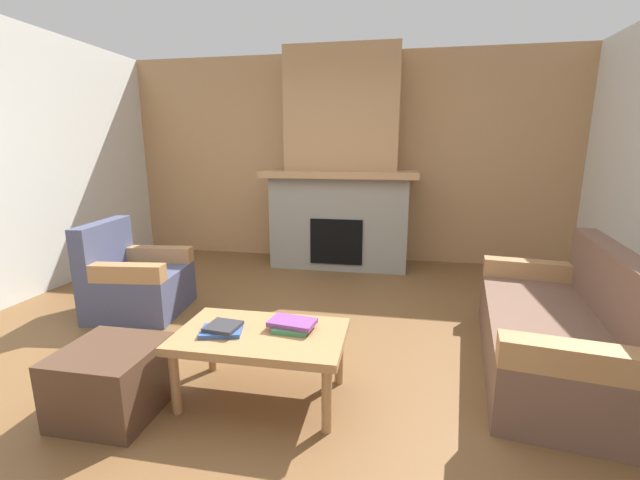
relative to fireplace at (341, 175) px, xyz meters
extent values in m
plane|color=brown|center=(0.00, -2.62, -1.16)|extent=(9.00, 9.00, 0.00)
cube|color=tan|center=(0.00, 0.38, 0.19)|extent=(6.00, 0.12, 2.70)
cube|color=gray|center=(0.00, -0.03, -0.59)|extent=(1.70, 0.70, 1.15)
cube|color=black|center=(0.00, -0.36, -0.78)|extent=(0.64, 0.08, 0.56)
cube|color=tan|center=(0.00, -0.08, 0.03)|extent=(1.90, 0.82, 0.08)
cube|color=tan|center=(0.00, 0.07, 0.80)|extent=(1.40, 0.50, 1.47)
cube|color=brown|center=(1.79, -2.36, -0.96)|extent=(1.10, 1.91, 0.40)
cube|color=brown|center=(2.13, -2.41, -0.54)|extent=(0.43, 1.80, 0.45)
cube|color=#A87A4C|center=(1.91, -1.55, -0.69)|extent=(0.85, 0.28, 0.15)
cube|color=#A87A4C|center=(1.67, -3.17, -0.69)|extent=(0.85, 0.28, 0.15)
cube|color=#474C6B|center=(-1.60, -1.98, -0.96)|extent=(0.84, 0.84, 0.40)
cube|color=#474C6B|center=(-1.91, -2.01, -0.54)|extent=(0.23, 0.77, 0.45)
cube|color=#A87A4C|center=(-1.57, -2.29, -0.69)|extent=(0.77, 0.23, 0.15)
cube|color=#A87A4C|center=(-1.64, -1.67, -0.69)|extent=(0.77, 0.23, 0.15)
cube|color=#A87A4C|center=(-0.06, -3.07, -0.76)|extent=(1.00, 0.60, 0.05)
cylinder|color=#A87A4C|center=(-0.50, -3.31, -0.97)|extent=(0.06, 0.06, 0.38)
cylinder|color=#A87A4C|center=(0.38, -3.31, -0.97)|extent=(0.06, 0.06, 0.38)
cylinder|color=#A87A4C|center=(-0.50, -2.83, -0.97)|extent=(0.06, 0.06, 0.38)
cylinder|color=#A87A4C|center=(0.38, -2.83, -0.97)|extent=(0.06, 0.06, 0.38)
cube|color=#4C3323|center=(-0.87, -3.36, -0.96)|extent=(0.52, 0.52, 0.40)
cube|color=#335699|center=(-0.29, -3.12, -0.72)|extent=(0.27, 0.23, 0.03)
cube|color=#2D2D33|center=(-0.28, -3.11, -0.70)|extent=(0.20, 0.20, 0.02)
cube|color=#3D7F4C|center=(0.11, -3.01, -0.72)|extent=(0.22, 0.18, 0.03)
cube|color=#7A3D84|center=(0.11, -2.99, -0.69)|extent=(0.29, 0.20, 0.03)
camera|label=1|loc=(0.69, -5.22, 0.34)|focal=22.94mm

